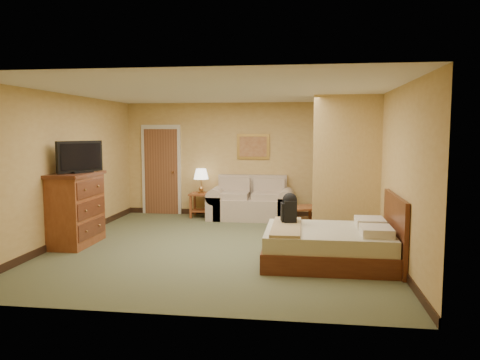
% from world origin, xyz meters
% --- Properties ---
extents(floor, '(6.00, 6.00, 0.00)m').
position_xyz_m(floor, '(0.00, 0.00, 0.00)').
color(floor, '#515638').
rests_on(floor, ground).
extents(ceiling, '(6.00, 6.00, 0.00)m').
position_xyz_m(ceiling, '(0.00, 0.00, 2.60)').
color(ceiling, white).
rests_on(ceiling, back_wall).
extents(back_wall, '(5.50, 0.02, 2.60)m').
position_xyz_m(back_wall, '(0.00, 3.00, 1.30)').
color(back_wall, tan).
rests_on(back_wall, floor).
extents(left_wall, '(0.02, 6.00, 2.60)m').
position_xyz_m(left_wall, '(-2.75, 0.00, 1.30)').
color(left_wall, tan).
rests_on(left_wall, floor).
extents(right_wall, '(0.02, 6.00, 2.60)m').
position_xyz_m(right_wall, '(2.75, 0.00, 1.30)').
color(right_wall, tan).
rests_on(right_wall, floor).
extents(partition, '(1.20, 0.15, 2.60)m').
position_xyz_m(partition, '(2.15, 0.93, 1.30)').
color(partition, tan).
rests_on(partition, floor).
extents(door, '(0.94, 0.16, 2.10)m').
position_xyz_m(door, '(-1.95, 2.96, 1.03)').
color(door, beige).
rests_on(door, floor).
extents(baseboard, '(5.50, 0.02, 0.12)m').
position_xyz_m(baseboard, '(0.00, 2.99, 0.06)').
color(baseboard, black).
rests_on(baseboard, floor).
extents(loveseat, '(1.90, 0.88, 0.96)m').
position_xyz_m(loveseat, '(0.23, 2.58, 0.31)').
color(loveseat, tan).
rests_on(loveseat, floor).
extents(side_table, '(0.50, 0.50, 0.55)m').
position_xyz_m(side_table, '(-0.92, 2.65, 0.36)').
color(side_table, brown).
rests_on(side_table, floor).
extents(table_lamp, '(0.34, 0.34, 0.55)m').
position_xyz_m(table_lamp, '(-0.92, 2.65, 0.97)').
color(table_lamp, '#A3733C').
rests_on(table_lamp, side_table).
extents(coffee_table, '(0.81, 0.81, 0.40)m').
position_xyz_m(coffee_table, '(1.37, 1.92, 0.29)').
color(coffee_table, brown).
rests_on(coffee_table, floor).
extents(wall_picture, '(0.74, 0.04, 0.58)m').
position_xyz_m(wall_picture, '(0.23, 2.97, 1.60)').
color(wall_picture, '#B78E3F').
rests_on(wall_picture, back_wall).
extents(dresser, '(0.62, 1.17, 1.25)m').
position_xyz_m(dresser, '(-2.48, -0.21, 0.63)').
color(dresser, brown).
rests_on(dresser, floor).
extents(tv, '(0.46, 0.81, 0.54)m').
position_xyz_m(tv, '(-2.37, -0.21, 1.50)').
color(tv, black).
rests_on(tv, dresser).
extents(bed, '(1.93, 1.60, 1.03)m').
position_xyz_m(bed, '(1.82, -0.75, 0.28)').
color(bed, '#4A1F11').
rests_on(bed, floor).
extents(backpack, '(0.23, 0.31, 0.49)m').
position_xyz_m(backpack, '(1.18, -0.43, 0.77)').
color(backpack, black).
rests_on(backpack, bed).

